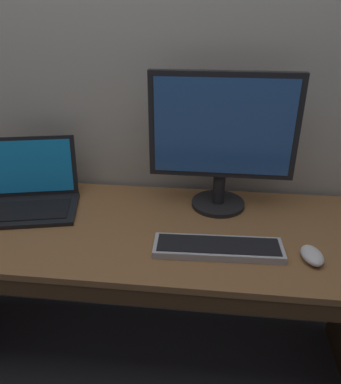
% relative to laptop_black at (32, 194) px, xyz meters
% --- Properties ---
extents(ground_plane, '(14.00, 14.00, 0.00)m').
position_rel_laptop_black_xyz_m(ground_plane, '(0.44, -0.09, -0.78)').
color(ground_plane, '#4C4C51').
extents(back_wall, '(4.65, 0.04, 2.77)m').
position_rel_laptop_black_xyz_m(back_wall, '(0.44, 0.26, 0.61)').
color(back_wall, beige).
rests_on(back_wall, ground).
extents(desk, '(1.77, 0.62, 0.72)m').
position_rel_laptop_black_xyz_m(desk, '(0.44, -0.10, -0.27)').
color(desk, olive).
rests_on(desk, ground).
extents(laptop_black, '(0.39, 0.35, 0.25)m').
position_rel_laptop_black_xyz_m(laptop_black, '(0.00, 0.00, 0.00)').
color(laptop_black, black).
rests_on(laptop_black, desk).
extents(external_monitor, '(0.52, 0.21, 0.51)m').
position_rel_laptop_black_xyz_m(external_monitor, '(0.72, 0.07, 0.23)').
color(external_monitor, black).
rests_on(external_monitor, desk).
extents(wired_keyboard, '(0.42, 0.13, 0.03)m').
position_rel_laptop_black_xyz_m(wired_keyboard, '(0.72, -0.22, -0.04)').
color(wired_keyboard, '#BCBCC1').
rests_on(wired_keyboard, desk).
extents(computer_mouse, '(0.08, 0.11, 0.04)m').
position_rel_laptop_black_xyz_m(computer_mouse, '(1.00, -0.23, -0.04)').
color(computer_mouse, white).
rests_on(computer_mouse, desk).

